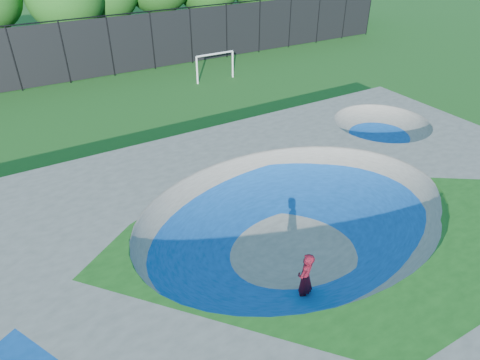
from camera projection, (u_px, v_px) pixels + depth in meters
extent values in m
plane|color=#1A5216|center=(294.00, 244.00, 14.63)|extent=(120.00, 120.00, 0.00)
cube|color=gray|center=(296.00, 227.00, 14.24)|extent=(22.00, 14.00, 1.50)
imported|color=#AF0E26|center=(305.00, 279.00, 12.04)|extent=(0.75, 0.65, 1.74)
cube|color=black|center=(303.00, 300.00, 12.48)|extent=(0.78, 0.58, 0.05)
cylinder|color=white|center=(197.00, 70.00, 28.10)|extent=(0.12, 0.12, 1.80)
cylinder|color=white|center=(233.00, 64.00, 29.27)|extent=(0.12, 0.12, 1.80)
cylinder|color=white|center=(215.00, 54.00, 28.21)|extent=(2.69, 0.12, 0.12)
cylinder|color=black|center=(14.00, 60.00, 26.38)|extent=(0.09, 0.09, 4.00)
cylinder|color=black|center=(65.00, 53.00, 27.67)|extent=(0.09, 0.09, 4.00)
cylinder|color=black|center=(111.00, 47.00, 28.97)|extent=(0.09, 0.09, 4.00)
cylinder|color=black|center=(153.00, 41.00, 30.26)|extent=(0.09, 0.09, 4.00)
cylinder|color=black|center=(191.00, 36.00, 31.55)|extent=(0.09, 0.09, 4.00)
cylinder|color=black|center=(227.00, 31.00, 32.84)|extent=(0.09, 0.09, 4.00)
cylinder|color=black|center=(259.00, 27.00, 34.14)|extent=(0.09, 0.09, 4.00)
cylinder|color=black|center=(290.00, 23.00, 35.43)|extent=(0.09, 0.09, 4.00)
cylinder|color=black|center=(318.00, 19.00, 36.72)|extent=(0.09, 0.09, 4.00)
cylinder|color=black|center=(345.00, 16.00, 38.01)|extent=(0.09, 0.09, 4.00)
cylinder|color=black|center=(369.00, 12.00, 39.30)|extent=(0.09, 0.09, 4.00)
cube|color=black|center=(111.00, 47.00, 28.97)|extent=(48.00, 0.03, 3.80)
cylinder|color=black|center=(106.00, 16.00, 27.91)|extent=(48.00, 0.08, 0.08)
cylinder|color=#463123|center=(2.00, 48.00, 29.93)|extent=(0.44, 0.44, 3.36)
cylinder|color=#463123|center=(75.00, 44.00, 31.73)|extent=(0.44, 0.44, 2.88)
cylinder|color=#463123|center=(111.00, 35.00, 34.04)|extent=(0.44, 0.44, 2.96)
cylinder|color=#463123|center=(161.00, 26.00, 35.78)|extent=(0.44, 0.44, 3.38)
cylinder|color=#463123|center=(209.00, 24.00, 37.62)|extent=(0.44, 0.44, 2.84)
cylinder|color=#463123|center=(258.00, 17.00, 40.62)|extent=(0.44, 0.44, 2.66)
cylinder|color=#463123|center=(292.00, 15.00, 41.49)|extent=(0.44, 0.44, 2.62)
cylinder|color=#463123|center=(336.00, 10.00, 43.70)|extent=(0.44, 0.44, 2.71)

